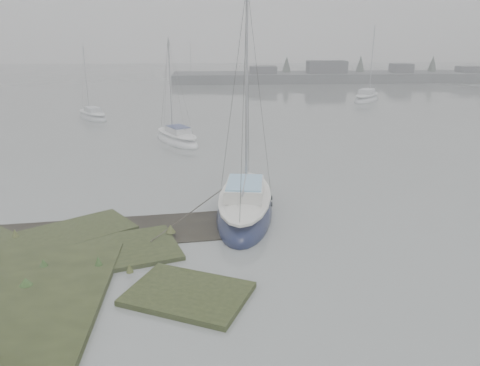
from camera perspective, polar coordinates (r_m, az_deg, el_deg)
ground at (r=43.60m, az=-5.59°, el=7.86°), size 160.00×160.00×0.00m
far_shoreline at (r=79.38m, az=15.21°, el=12.49°), size 60.00×8.00×4.15m
sailboat_main at (r=20.34m, az=0.61°, el=-3.01°), size 3.34×7.48×10.20m
sailboat_white at (r=34.04m, az=-7.68°, el=5.33°), size 4.31×5.69×7.79m
sailboat_far_a at (r=45.22m, az=-17.54°, el=7.75°), size 4.16×4.97×6.96m
sailboat_far_b at (r=56.35m, az=15.19°, el=9.90°), size 5.34×6.39×8.95m
sailboat_far_c at (r=72.71m, az=-5.44°, el=12.07°), size 4.92×1.82×6.84m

